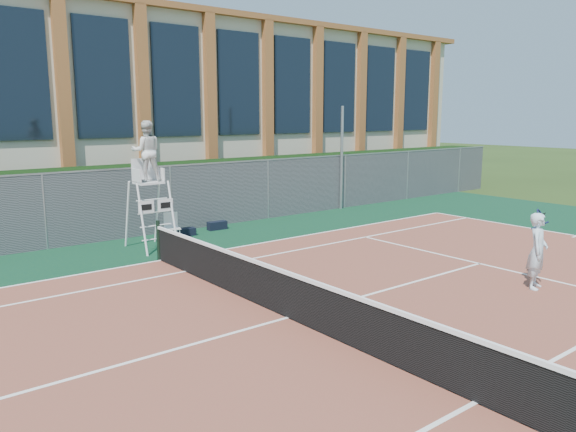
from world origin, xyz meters
TOP-DOWN VIEW (x-y plane):
  - ground at (0.00, 0.00)m, footprint 120.00×120.00m
  - apron at (0.00, 1.00)m, footprint 36.00×20.00m
  - tennis_court at (0.00, 0.00)m, footprint 23.77×10.97m
  - tennis_net at (0.00, 0.00)m, footprint 0.10×11.30m
  - fence at (0.00, 8.80)m, footprint 40.00×0.06m
  - hedge at (0.00, 10.00)m, footprint 40.00×1.40m
  - building at (0.00, 17.95)m, footprint 45.00×10.60m
  - steel_pole at (9.69, 8.70)m, footprint 0.12×0.12m
  - umpire_chair at (0.42, 7.05)m, footprint 1.05×1.61m
  - plastic_chair at (1.28, 7.38)m, footprint 0.51×0.51m
  - sports_bag_near at (3.37, 8.16)m, footprint 0.67×0.29m
  - sports_bag_far at (2.04, 7.93)m, footprint 0.65×0.32m
  - tennis_player at (5.52, -1.98)m, footprint 1.01×0.75m

SIDE VIEW (x-z plane):
  - ground at x=0.00m, z-range 0.00..0.00m
  - apron at x=0.00m, z-range 0.00..0.01m
  - tennis_court at x=0.00m, z-range 0.01..0.03m
  - sports_bag_far at x=2.04m, z-range 0.01..0.26m
  - sports_bag_near at x=3.37m, z-range 0.01..0.29m
  - tennis_net at x=0.00m, z-range -0.01..1.09m
  - plastic_chair at x=1.28m, z-range 0.09..1.01m
  - tennis_player at x=5.52m, z-range 0.03..1.76m
  - fence at x=0.00m, z-range 0.00..2.20m
  - hedge at x=0.00m, z-range 0.00..2.20m
  - steel_pole at x=9.69m, z-range 0.00..4.23m
  - umpire_chair at x=0.42m, z-range 0.87..4.62m
  - building at x=0.00m, z-range 0.03..8.26m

